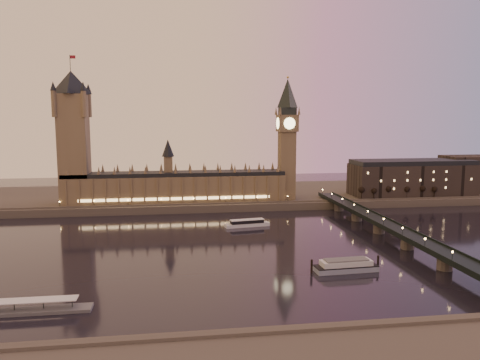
# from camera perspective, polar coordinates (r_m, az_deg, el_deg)

# --- Properties ---
(ground) EXTENTS (700.00, 700.00, 0.00)m
(ground) POSITION_cam_1_polar(r_m,az_deg,el_deg) (279.92, 0.70, -8.06)
(ground) COLOR black
(ground) RESTS_ON ground
(far_embankment) EXTENTS (560.00, 130.00, 6.00)m
(far_embankment) POSITION_cam_1_polar(r_m,az_deg,el_deg) (443.19, 1.29, -1.83)
(far_embankment) COLOR #423D35
(far_embankment) RESTS_ON ground
(palace_of_westminster) EXTENTS (180.00, 26.62, 52.00)m
(palace_of_westminster) POSITION_cam_1_polar(r_m,az_deg,el_deg) (391.10, -7.83, -0.39)
(palace_of_westminster) COLOR brown
(palace_of_westminster) RESTS_ON ground
(victoria_tower) EXTENTS (31.68, 31.68, 118.00)m
(victoria_tower) POSITION_cam_1_polar(r_m,az_deg,el_deg) (395.45, -19.66, 5.74)
(victoria_tower) COLOR brown
(victoria_tower) RESTS_ON ground
(big_ben) EXTENTS (17.68, 17.68, 104.00)m
(big_ben) POSITION_cam_1_polar(r_m,az_deg,el_deg) (399.08, 5.76, 5.89)
(big_ben) COLOR brown
(big_ben) RESTS_ON ground
(westminster_bridge) EXTENTS (13.20, 260.00, 15.30)m
(westminster_bridge) POSITION_cam_1_polar(r_m,az_deg,el_deg) (305.77, 18.03, -6.02)
(westminster_bridge) COLOR black
(westminster_bridge) RESTS_ON ground
(city_block) EXTENTS (155.00, 45.00, 34.00)m
(city_block) POSITION_cam_1_polar(r_m,az_deg,el_deg) (465.26, 22.50, 0.43)
(city_block) COLOR black
(city_block) RESTS_ON ground
(bare_tree_0) EXTENTS (5.35, 5.35, 10.88)m
(bare_tree_0) POSITION_cam_1_polar(r_m,az_deg,el_deg) (411.52, 14.47, -1.24)
(bare_tree_0) COLOR black
(bare_tree_0) RESTS_ON ground
(bare_tree_1) EXTENTS (5.35, 5.35, 10.88)m
(bare_tree_1) POSITION_cam_1_polar(r_m,az_deg,el_deg) (416.93, 16.21, -1.19)
(bare_tree_1) COLOR black
(bare_tree_1) RESTS_ON ground
(bare_tree_2) EXTENTS (5.35, 5.35, 10.88)m
(bare_tree_2) POSITION_cam_1_polar(r_m,az_deg,el_deg) (422.72, 17.90, -1.14)
(bare_tree_2) COLOR black
(bare_tree_2) RESTS_ON ground
(bare_tree_3) EXTENTS (5.35, 5.35, 10.88)m
(bare_tree_3) POSITION_cam_1_polar(r_m,az_deg,el_deg) (428.87, 19.54, -1.09)
(bare_tree_3) COLOR black
(bare_tree_3) RESTS_ON ground
(bare_tree_4) EXTENTS (5.35, 5.35, 10.88)m
(bare_tree_4) POSITION_cam_1_polar(r_m,az_deg,el_deg) (435.36, 21.14, -1.04)
(bare_tree_4) COLOR black
(bare_tree_4) RESTS_ON ground
(bare_tree_5) EXTENTS (5.35, 5.35, 10.88)m
(bare_tree_5) POSITION_cam_1_polar(r_m,az_deg,el_deg) (442.19, 22.69, -0.99)
(bare_tree_5) COLOR black
(bare_tree_5) RESTS_ON ground
(cruise_boat_a) EXTENTS (32.11, 11.40, 5.03)m
(cruise_boat_a) POSITION_cam_1_polar(r_m,az_deg,el_deg) (328.57, 0.87, -5.30)
(cruise_boat_a) COLOR silver
(cruise_boat_a) RESTS_ON ground
(moored_barge) EXTENTS (36.26, 10.52, 6.66)m
(moored_barge) POSITION_cam_1_polar(r_m,az_deg,el_deg) (240.99, 12.80, -10.15)
(moored_barge) COLOR #828EA6
(moored_barge) RESTS_ON ground
(pontoon_pier) EXTENTS (45.44, 7.57, 12.12)m
(pontoon_pier) POSITION_cam_1_polar(r_m,az_deg,el_deg) (206.18, -24.09, -14.17)
(pontoon_pier) COLOR #595B5E
(pontoon_pier) RESTS_ON ground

